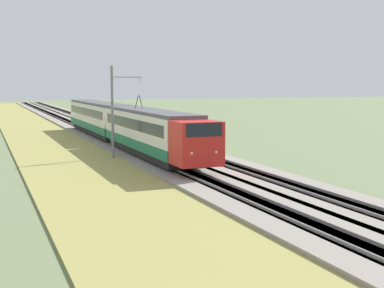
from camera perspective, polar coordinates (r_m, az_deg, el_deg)
name	(u,v)px	position (r m, az deg, el deg)	size (l,w,h in m)	color
ballast_main	(113,142)	(55.37, -8.44, 0.23)	(240.00, 4.40, 0.30)	gray
ballast_adjacent	(149,140)	(56.38, -4.58, 0.39)	(240.00, 4.40, 0.30)	gray
track_main	(113,142)	(55.37, -8.44, 0.24)	(240.00, 1.57, 0.45)	#4C4238
track_adjacent	(149,140)	(56.38, -4.58, 0.39)	(240.00, 1.57, 0.45)	#4C4238
grass_verge	(52,145)	(54.33, -14.67, -0.13)	(240.00, 8.14, 0.12)	#99934C
passenger_train	(119,122)	(52.36, -7.75, 2.35)	(41.72, 2.96, 5.11)	red
catenary_mast_mid	(113,111)	(43.53, -8.40, 3.50)	(0.22, 2.56, 7.52)	slate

